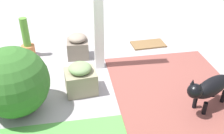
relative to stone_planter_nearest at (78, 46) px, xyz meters
name	(u,v)px	position (x,y,z in m)	size (l,w,h in m)	color
ground_plane	(115,74)	(-0.56, 0.70, -0.22)	(12.00, 12.00, 0.00)	#9A9598
brick_path	(177,94)	(-1.36, 1.40, -0.21)	(1.80, 2.40, 0.02)	brown
stone_planter_nearest	(78,46)	(0.00, 0.00, 0.00)	(0.39, 0.37, 0.45)	gray
stone_planter_mid	(81,79)	(0.02, 1.07, 0.00)	(0.48, 0.42, 0.48)	gray
round_shrub	(13,82)	(0.88, 1.36, 0.24)	(0.92, 0.92, 0.92)	#316527
terracotta_pot_broad	(19,60)	(0.99, 0.33, -0.01)	(0.35, 0.35, 0.37)	#A34D38
terracotta_pot_tall	(27,43)	(0.90, -0.20, 0.04)	(0.24, 0.24, 0.73)	#C0703F
dog	(210,88)	(-1.64, 1.74, 0.11)	(0.80, 0.53, 0.57)	black
doormat	(148,44)	(-1.41, -0.24, -0.20)	(0.66, 0.37, 0.03)	brown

